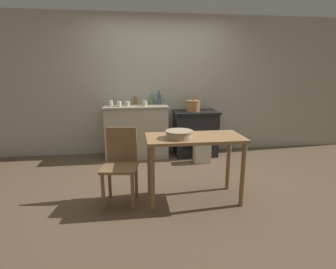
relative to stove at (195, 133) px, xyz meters
name	(u,v)px	position (x,y,z in m)	size (l,w,h in m)	color
ground_plane	(172,183)	(-0.63, -1.28, -0.42)	(14.00, 14.00, 0.00)	brown
wall_back	(160,86)	(-0.63, 0.31, 0.86)	(8.00, 0.07, 2.55)	#B2AD9E
counter_cabinet	(137,131)	(-1.09, 0.02, 0.06)	(1.14, 0.54, 0.94)	#B2A893
stove	(195,133)	(0.00, 0.00, 0.00)	(0.80, 0.58, 0.83)	black
work_table	(194,148)	(-0.43, -1.78, 0.24)	(1.13, 0.56, 0.80)	#997047
chair	(121,163)	(-1.30, -1.71, 0.07)	(0.45, 0.45, 0.89)	olive
flour_sack	(202,153)	(0.02, -0.46, -0.24)	(0.28, 0.20, 0.34)	beige
stock_pot	(193,106)	(-0.05, -0.01, 0.51)	(0.26, 0.26, 0.22)	#B77A47
mixing_bowl_large	(179,134)	(-0.63, -1.84, 0.43)	(0.31, 0.31, 0.09)	tan
bottle_far_left	(135,101)	(-1.09, 0.21, 0.59)	(0.06, 0.06, 0.16)	olive
bottle_left	(159,99)	(-0.66, 0.15, 0.62)	(0.07, 0.07, 0.25)	#3D5675
bottle_mid_left	(152,101)	(-0.80, 0.19, 0.59)	(0.08, 0.08, 0.18)	#517F5B
cup_center_left	(119,104)	(-1.38, -0.05, 0.57)	(0.07, 0.07, 0.09)	silver
cup_center	(127,104)	(-1.24, -0.01, 0.57)	(0.09, 0.09, 0.08)	beige
cup_center_right	(111,103)	(-1.53, -0.01, 0.58)	(0.07, 0.07, 0.10)	silver
cup_mid_right	(145,103)	(-0.94, -0.05, 0.57)	(0.08, 0.08, 0.09)	beige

